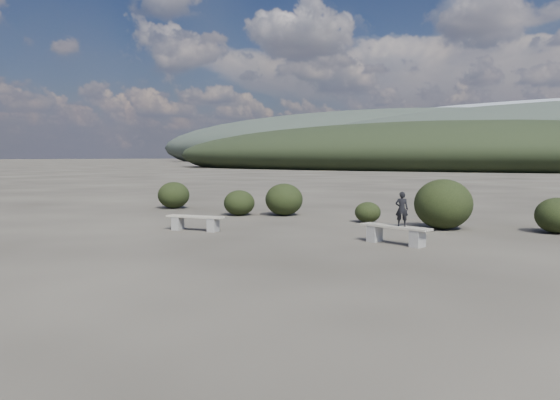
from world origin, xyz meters
The scene contains 10 objects.
ground centered at (0.00, 0.00, 0.00)m, with size 1200.00×1200.00×0.00m, color #2B2822.
bench_left centered at (-2.57, 3.89, 0.28)m, with size 1.86×0.75×0.45m.
bench_right centered at (3.46, 4.69, 0.29)m, with size 1.96×0.80×0.48m.
seated_person centered at (3.63, 4.65, 0.92)m, with size 0.32×0.21×0.88m, color black.
shrub_a centered at (-4.06, 8.10, 0.48)m, with size 1.18×1.18×0.97m, color black.
shrub_b centered at (-2.62, 9.01, 0.61)m, with size 1.43×1.43×1.22m, color black.
shrub_c centered at (0.98, 8.64, 0.35)m, with size 0.88×0.88×0.70m, color black.
shrub_d centered at (3.63, 8.32, 0.78)m, with size 1.77×1.77×1.55m, color black.
shrub_e centered at (6.71, 9.18, 0.52)m, with size 1.26×1.26×1.05m, color black.
shrub_f centered at (-8.21, 8.89, 0.58)m, with size 1.36×1.36×1.15m, color black.
Camera 1 is at (8.40, -8.52, 2.22)m, focal length 35.00 mm.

